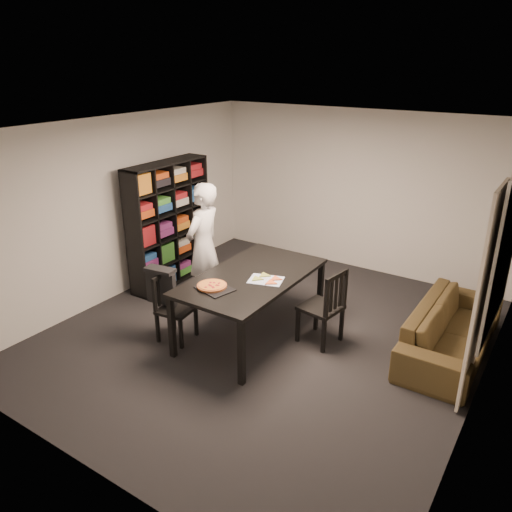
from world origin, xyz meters
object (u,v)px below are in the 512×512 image
Objects in this scene: pepperoni_pizza at (212,286)px; sofa at (452,330)px; baking_tray at (215,289)px; chair_right at (327,303)px; chair_left at (170,302)px; person at (204,247)px; bookshelf at (169,224)px; dining_table at (252,281)px.

pepperoni_pizza is 2.91m from sofa.
chair_right is at bearing 40.76° from baking_tray.
baking_tray is (0.67, 0.06, 0.34)m from chair_left.
person is 4.48× the size of baking_tray.
chair_right is 0.48× the size of sofa.
bookshelf reaches higher than person.
chair_left is at bearing -48.10° from bookshelf.
dining_table is at bearing 71.07° from pepperoni_pizza.
baking_tray reaches higher than sofa.
bookshelf is at bearing 145.86° from baking_tray.
bookshelf is 2.19× the size of chair_left.
dining_table is 2.29× the size of chair_left.
bookshelf is at bearing -88.58° from chair_right.
chair_left is at bearing 7.91° from person.
chair_left is at bearing -52.19° from chair_right.
baking_tray is (-1.02, -0.88, 0.28)m from chair_right.
bookshelf reaches higher than sofa.
pepperoni_pizza is (0.62, 0.07, 0.36)m from chair_left.
bookshelf is 1.82m from chair_left.
pepperoni_pizza is at bearing -91.19° from chair_left.
chair_left is at bearing -142.35° from dining_table.
sofa is at bearing -70.12° from chair_left.
dining_table is at bearing -19.23° from bookshelf.
pepperoni_pizza is at bearing 166.36° from baking_tray.
pepperoni_pizza is (1.79, -1.24, -0.10)m from bookshelf.
bookshelf is at bearing 145.33° from pepperoni_pizza.
chair_right reaches higher than pepperoni_pizza.
chair_left is (1.18, -1.31, -0.46)m from bookshelf.
dining_table reaches higher than sofa.
pepperoni_pizza is at bearing -34.67° from bookshelf.
bookshelf is at bearing 93.81° from sofa.
chair_right is (0.89, 0.32, -0.20)m from dining_table.
person is (-0.20, 0.94, 0.40)m from chair_left.
chair_right is 1.38m from baking_tray.
dining_table is at bearing -61.46° from chair_right.
pepperoni_pizza reaches higher than chair_left.
pepperoni_pizza is at bearing 122.17° from sofa.
person is at bearing 133.49° from pepperoni_pizza.
baking_tray is at bearing 40.56° from person.
person is (-1.01, 0.31, 0.14)m from dining_table.
pepperoni_pizza reaches higher than sofa.
dining_table is 1.05m from chair_left.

